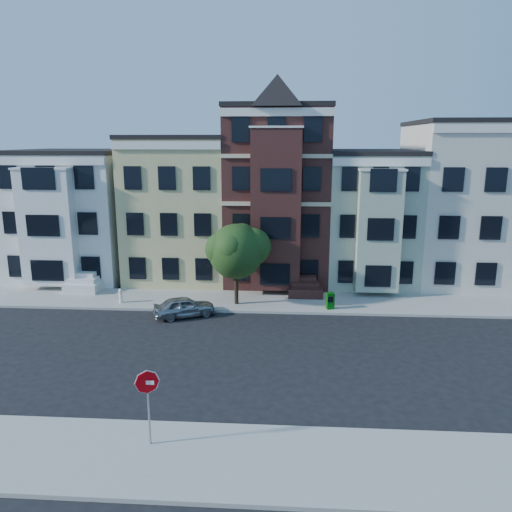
# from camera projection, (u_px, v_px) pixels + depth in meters

# --- Properties ---
(ground) EXTENTS (120.00, 120.00, 0.00)m
(ground) POSITION_uv_depth(u_px,v_px,m) (269.00, 357.00, 23.50)
(ground) COLOR black
(far_sidewalk) EXTENTS (60.00, 4.00, 0.15)m
(far_sidewalk) POSITION_uv_depth(u_px,v_px,m) (274.00, 302.00, 31.26)
(far_sidewalk) COLOR #9E9B93
(far_sidewalk) RESTS_ON ground
(near_sidewalk) EXTENTS (60.00, 4.00, 0.15)m
(near_sidewalk) POSITION_uv_depth(u_px,v_px,m) (259.00, 462.00, 15.71)
(near_sidewalk) COLOR #9E9B93
(near_sidewalk) RESTS_ON ground
(house_white) EXTENTS (8.00, 9.00, 9.00)m
(house_white) POSITION_uv_depth(u_px,v_px,m) (78.00, 215.00, 37.53)
(house_white) COLOR white
(house_white) RESTS_ON ground
(house_yellow) EXTENTS (7.00, 9.00, 10.00)m
(house_yellow) POSITION_uv_depth(u_px,v_px,m) (183.00, 209.00, 36.91)
(house_yellow) COLOR #CBBE7E
(house_yellow) RESTS_ON ground
(house_brown) EXTENTS (7.00, 9.00, 12.00)m
(house_brown) POSITION_uv_depth(u_px,v_px,m) (278.00, 196.00, 36.24)
(house_brown) COLOR #3D1C18
(house_brown) RESTS_ON ground
(house_green) EXTENTS (6.00, 9.00, 9.00)m
(house_green) POSITION_uv_depth(u_px,v_px,m) (367.00, 217.00, 36.16)
(house_green) COLOR #9FAE96
(house_green) RESTS_ON ground
(house_cream) EXTENTS (8.00, 9.00, 11.00)m
(house_cream) POSITION_uv_depth(u_px,v_px,m) (467.00, 204.00, 35.49)
(house_cream) COLOR beige
(house_cream) RESTS_ON ground
(street_tree) EXTENTS (6.50, 6.50, 6.13)m
(street_tree) POSITION_uv_depth(u_px,v_px,m) (236.00, 255.00, 30.00)
(street_tree) COLOR #2D511E
(street_tree) RESTS_ON far_sidewalk
(parked_car) EXTENTS (3.77, 2.75, 1.19)m
(parked_car) POSITION_uv_depth(u_px,v_px,m) (184.00, 307.00, 28.75)
(parked_car) COLOR #989BA0
(parked_car) RESTS_ON ground
(newspaper_box) EXTENTS (0.51, 0.48, 0.98)m
(newspaper_box) POSITION_uv_depth(u_px,v_px,m) (330.00, 301.00, 29.68)
(newspaper_box) COLOR #0B570C
(newspaper_box) RESTS_ON far_sidewalk
(fire_hydrant) EXTENTS (0.26, 0.26, 0.70)m
(fire_hydrant) POSITION_uv_depth(u_px,v_px,m) (121.00, 297.00, 30.84)
(fire_hydrant) COLOR white
(fire_hydrant) RESTS_ON far_sidewalk
(stop_sign) EXTENTS (0.82, 0.13, 2.98)m
(stop_sign) POSITION_uv_depth(u_px,v_px,m) (148.00, 403.00, 16.20)
(stop_sign) COLOR #C40108
(stop_sign) RESTS_ON near_sidewalk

